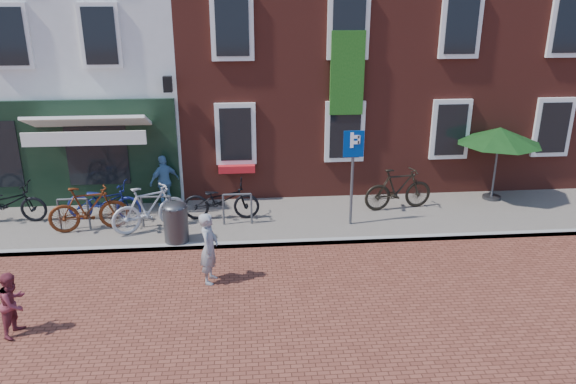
{
  "coord_description": "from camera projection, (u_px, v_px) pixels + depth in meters",
  "views": [
    {
      "loc": [
        0.64,
        -11.86,
        5.72
      ],
      "look_at": [
        1.71,
        0.4,
        1.21
      ],
      "focal_mm": 34.77,
      "sensor_mm": 36.0,
      "label": 1
    }
  ],
  "objects": [
    {
      "name": "cafe_person",
      "position": [
        165.0,
        181.0,
        15.04
      ],
      "size": [
        0.9,
        0.76,
        1.44
      ],
      "primitive_type": "imported",
      "rotation": [
        0.0,
        0.0,
        3.73
      ],
      "color": "#5786AF",
      "rests_on": "sidewalk"
    },
    {
      "name": "building_brick_right",
      "position": [
        460.0,
        11.0,
        18.49
      ],
      "size": [
        6.0,
        8.0,
        10.0
      ],
      "primitive_type": "cube",
      "color": "maroon",
      "rests_on": "ground"
    },
    {
      "name": "ground",
      "position": [
        217.0,
        249.0,
        13.01
      ],
      "size": [
        80.0,
        80.0,
        0.0
      ],
      "primitive_type": "plane",
      "color": "brown"
    },
    {
      "name": "parking_sign",
      "position": [
        353.0,
        161.0,
        13.56
      ],
      "size": [
        0.5,
        0.08,
        2.43
      ],
      "color": "#4C4C4F",
      "rests_on": "sidewalk"
    },
    {
      "name": "bicycle_3",
      "position": [
        149.0,
        208.0,
        13.62
      ],
      "size": [
        1.93,
        1.36,
        1.14
      ],
      "primitive_type": "imported",
      "rotation": [
        0.0,
        0.0,
        2.06
      ],
      "color": "#ABAAAD",
      "rests_on": "sidewalk"
    },
    {
      "name": "boy",
      "position": [
        14.0,
        303.0,
        9.65
      ],
      "size": [
        0.57,
        0.66,
        1.18
      ],
      "primitive_type": "imported",
      "rotation": [
        0.0,
        0.0,
        1.33
      ],
      "color": "maroon",
      "rests_on": "ground"
    },
    {
      "name": "bicycle_1",
      "position": [
        89.0,
        209.0,
        13.57
      ],
      "size": [
        1.96,
        0.87,
        1.14
      ],
      "primitive_type": "imported",
      "rotation": [
        0.0,
        0.0,
        1.75
      ],
      "color": "#4C1E0B",
      "rests_on": "sidewalk"
    },
    {
      "name": "woman",
      "position": [
        209.0,
        248.0,
        11.32
      ],
      "size": [
        0.47,
        0.62,
        1.52
      ],
      "primitive_type": "imported",
      "rotation": [
        0.0,
        0.0,
        1.36
      ],
      "color": "gray",
      "rests_on": "ground"
    },
    {
      "name": "bicycle_5",
      "position": [
        398.0,
        189.0,
        14.92
      ],
      "size": [
        1.96,
        0.81,
        1.14
      ],
      "primitive_type": "imported",
      "rotation": [
        0.0,
        0.0,
        1.72
      ],
      "color": "black",
      "rests_on": "sidewalk"
    },
    {
      "name": "bicycle_2",
      "position": [
        104.0,
        201.0,
        14.22
      ],
      "size": [
        2.04,
        0.98,
        1.03
      ],
      "primitive_type": "imported",
      "rotation": [
        0.0,
        0.0,
        1.41
      ],
      "color": "navy",
      "rests_on": "sidewalk"
    },
    {
      "name": "sidewalk",
      "position": [
        257.0,
        220.0,
        14.47
      ],
      "size": [
        24.0,
        3.0,
        0.1
      ],
      "primitive_type": "cube",
      "color": "slate",
      "rests_on": "ground"
    },
    {
      "name": "building_stucco",
      "position": [
        59.0,
        29.0,
        17.6
      ],
      "size": [
        8.0,
        8.0,
        9.0
      ],
      "primitive_type": "cube",
      "color": "silver",
      "rests_on": "ground"
    },
    {
      "name": "litter_bin",
      "position": [
        176.0,
        220.0,
        12.99
      ],
      "size": [
        0.57,
        0.57,
        1.05
      ],
      "color": "#3C3C3E",
      "rests_on": "sidewalk"
    },
    {
      "name": "bicycle_4",
      "position": [
        221.0,
        200.0,
        14.29
      ],
      "size": [
        1.97,
        0.73,
        1.03
      ],
      "primitive_type": "imported",
      "rotation": [
        0.0,
        0.0,
        1.54
      ],
      "color": "black",
      "rests_on": "sidewalk"
    },
    {
      "name": "parasol",
      "position": [
        500.0,
        133.0,
        15.18
      ],
      "size": [
        2.31,
        2.31,
        2.17
      ],
      "color": "#4C4C4F",
      "rests_on": "sidewalk"
    },
    {
      "name": "bicycle_0",
      "position": [
        7.0,
        203.0,
        14.1
      ],
      "size": [
        1.97,
        0.73,
        1.03
      ],
      "primitive_type": "imported",
      "rotation": [
        0.0,
        0.0,
        1.55
      ],
      "color": "black",
      "rests_on": "sidewalk"
    },
    {
      "name": "building_brick_mid",
      "position": [
        279.0,
        12.0,
        18.0
      ],
      "size": [
        6.0,
        8.0,
        10.0
      ],
      "primitive_type": "cube",
      "color": "maroon",
      "rests_on": "ground"
    }
  ]
}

